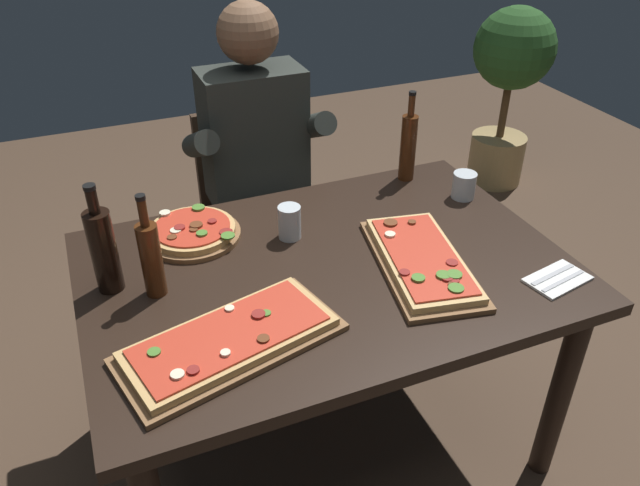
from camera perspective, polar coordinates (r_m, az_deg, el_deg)
The scene contains 14 objects.
ground_plane at distance 2.34m, azimuth 0.49°, elevation -17.07°, with size 6.40×6.40×0.00m, color #4C3828.
dining_table at distance 1.89m, azimuth 0.58°, elevation -4.46°, with size 1.40×0.96×0.74m.
pizza_rectangular_front at distance 1.56m, azimuth -8.19°, elevation -8.80°, with size 0.59×0.38×0.05m.
pizza_rectangular_left at distance 1.84m, azimuth 9.30°, elevation -1.57°, with size 0.33×0.53×0.05m.
pizza_round_far at distance 1.99m, azimuth -11.56°, elevation 1.00°, with size 0.30×0.30×0.05m.
wine_bottle_dark at distance 2.27m, azimuth 8.07°, elevation 8.81°, with size 0.06×0.06×0.33m.
oil_bottle_amber at distance 1.72m, azimuth -15.19°, elevation -1.26°, with size 0.06×0.06×0.31m.
vinegar_bottle_green at distance 1.77m, azimuth -19.19°, elevation -0.53°, with size 0.07×0.07×0.32m.
tumbler_near_camera at distance 2.22m, azimuth 13.02°, elevation 5.15°, with size 0.08×0.08×0.09m.
tumbler_far_side at distance 1.93m, azimuth -2.80°, elevation 1.91°, with size 0.07×0.07×0.11m.
napkin_cutlery_set at distance 1.89m, azimuth 20.89°, elevation -3.10°, with size 0.20×0.14×0.01m.
diner_chair at distance 2.66m, azimuth -6.10°, elevation 3.47°, with size 0.44×0.44×0.87m.
seated_diner at distance 2.44m, azimuth -5.61°, elevation 7.40°, with size 0.53×0.41×1.33m.
potted_plant_corner at distance 3.80m, azimuth 16.93°, elevation 14.19°, with size 0.45×0.45×1.04m.
Camera 1 is at (-0.59, -1.37, 1.80)m, focal length 35.01 mm.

